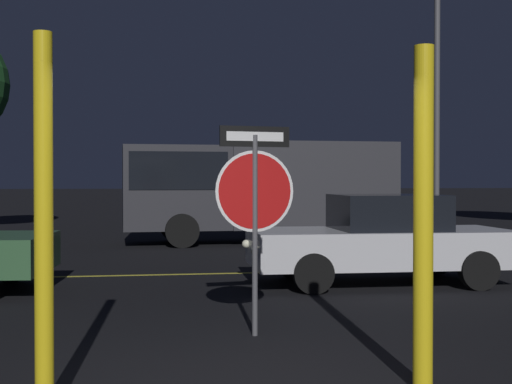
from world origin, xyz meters
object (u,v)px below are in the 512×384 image
Objects in this scene: stop_sign at (255,191)px; passing_car_3 at (381,240)px; yellow_pole_right at (423,218)px; delivery_truck at (252,185)px; street_lamp at (437,56)px; yellow_pole_left at (44,225)px.

passing_car_3 is at bearing 44.18° from stop_sign.
yellow_pole_right is 0.38× the size of delivery_truck.
yellow_pole_right is 0.64× the size of passing_car_3.
delivery_truck is at bearing 8.14° from passing_car_3.
passing_car_3 is 9.25m from street_lamp.
yellow_pole_left reaches higher than passing_car_3.
delivery_truck reaches higher than passing_car_3.
yellow_pole_left reaches higher than stop_sign.
street_lamp is (8.44, 12.99, 3.63)m from yellow_pole_left.
yellow_pole_right is at bearing 175.03° from delivery_truck.
yellow_pole_right is 14.39m from street_lamp.
yellow_pole_left is 7.37m from passing_car_3.
stop_sign is 0.31× the size of street_lamp.
stop_sign is 3.01m from yellow_pole_left.
stop_sign is at bearing 115.81° from yellow_pole_right.
yellow_pole_right reaches higher than delivery_truck.
yellow_pole_left is 0.64× the size of passing_car_3.
yellow_pole_right is at bearing 4.33° from yellow_pole_left.
delivery_truck is (3.49, 13.55, 0.18)m from yellow_pole_left.
yellow_pole_left is at bearing 143.58° from passing_car_3.
stop_sign is at bearing 169.32° from delivery_truck.
yellow_pole_right is 0.38× the size of street_lamp.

